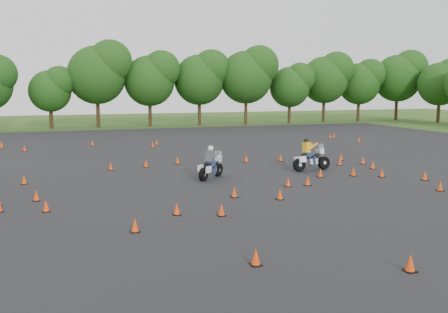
% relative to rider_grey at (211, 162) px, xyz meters
% --- Properties ---
extents(ground, '(140.00, 140.00, 0.00)m').
position_rel_rider_grey_xyz_m(ground, '(0.64, -4.30, -0.90)').
color(ground, '#2D5119').
rests_on(ground, ground).
extents(asphalt_pad, '(62.00, 62.00, 0.00)m').
position_rel_rider_grey_xyz_m(asphalt_pad, '(0.64, 1.70, -0.89)').
color(asphalt_pad, black).
rests_on(asphalt_pad, ground).
extents(treeline, '(86.85, 32.88, 10.78)m').
position_rel_rider_grey_xyz_m(treeline, '(5.17, 30.80, 3.76)').
color(treeline, '#1B4213').
rests_on(treeline, ground).
extents(traffic_cones, '(36.15, 33.40, 0.45)m').
position_rel_rider_grey_xyz_m(traffic_cones, '(0.56, 0.94, -0.67)').
color(traffic_cones, '#DE3E09').
rests_on(traffic_cones, asphalt_pad).
extents(rider_grey, '(2.16, 2.11, 1.78)m').
position_rel_rider_grey_xyz_m(rider_grey, '(0.00, 0.00, 0.00)').
color(rider_grey, '#43444B').
rests_on(rider_grey, ground).
extents(rider_yellow, '(2.58, 1.12, 1.92)m').
position_rel_rider_grey_xyz_m(rider_yellow, '(6.34, 0.55, 0.07)').
color(rider_yellow, '#EDA715').
rests_on(rider_yellow, ground).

